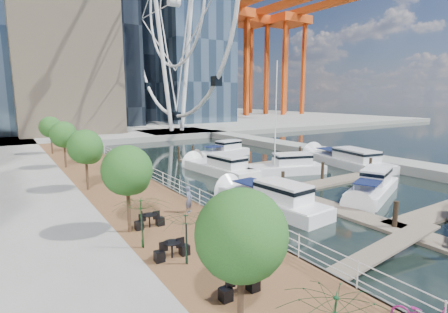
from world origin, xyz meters
name	(u,v)px	position (x,y,z in m)	size (l,w,h in m)	color
ground	(335,229)	(0.00, 0.00, 0.00)	(520.00, 520.00, 0.00)	black
boardwalk	(116,189)	(-9.00, 15.00, 0.50)	(6.00, 60.00, 1.00)	brown
seawall	(151,184)	(-6.00, 15.00, 0.50)	(0.25, 60.00, 1.00)	#595954
land_far	(64,121)	(0.00, 102.00, 0.50)	(200.00, 114.00, 1.00)	gray
breakwater	(315,151)	(20.00, 20.00, 0.50)	(4.00, 60.00, 1.00)	gray
pier	(177,133)	(14.00, 52.00, 0.50)	(14.00, 12.00, 1.00)	gray
railing	(149,172)	(-6.10, 15.00, 1.52)	(0.10, 60.00, 1.05)	white
floating_docks	(307,175)	(7.97, 9.98, 0.49)	(16.00, 34.00, 2.60)	#6D6051
ferris_wheel	(174,2)	(14.00, 52.00, 25.92)	(5.80, 45.60, 47.80)	white
port_cranes	(254,64)	(67.67, 95.67, 20.00)	(40.00, 52.00, 38.00)	#D84C14
street_trees	(85,147)	(-11.40, 14.00, 4.29)	(2.60, 42.60, 4.60)	#3F2B1C
cafe_tables	(202,266)	(-10.40, -2.00, 1.37)	(2.50, 13.70, 0.74)	black
yacht_foreground	(372,196)	(8.38, 3.18, 0.00)	(2.44, 9.12, 2.15)	white
pedestrian_near	(189,199)	(-7.34, 5.11, 1.81)	(0.59, 0.39, 1.63)	#52576E
pedestrian_mid	(108,161)	(-8.04, 21.09, 1.76)	(0.74, 0.58, 1.52)	#7D6B56
pedestrian_far	(89,150)	(-8.36, 27.69, 1.98)	(1.15, 0.48, 1.97)	#2E3039
moored_yachts	(293,177)	(7.89, 11.80, 0.00)	(22.53, 35.61, 11.50)	white
cafe_seating	(205,258)	(-10.83, -3.00, 2.23)	(4.45, 13.73, 2.57)	#103D1F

